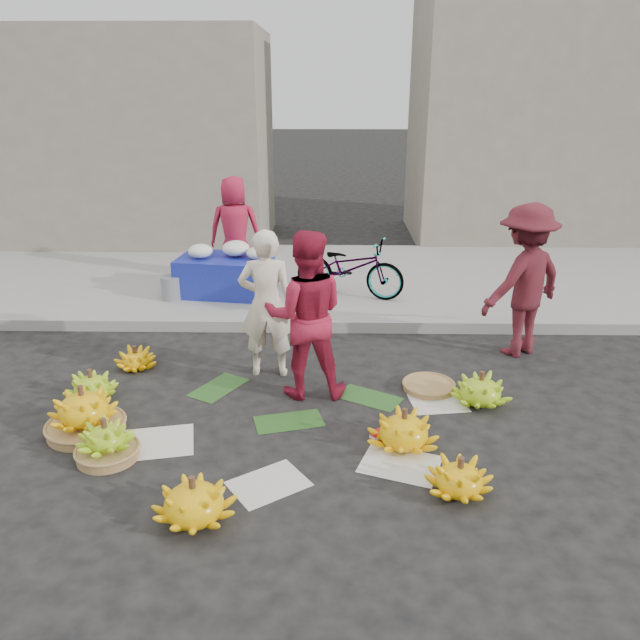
{
  "coord_description": "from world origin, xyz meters",
  "views": [
    {
      "loc": [
        0.3,
        -5.46,
        3.06
      ],
      "look_at": [
        0.18,
        0.72,
        0.7
      ],
      "focal_mm": 35.0,
      "sensor_mm": 36.0,
      "label": 1
    }
  ],
  "objects_px": {
    "vendor_cream": "(267,304)",
    "flower_table": "(226,273)",
    "banana_bunch_4": "(404,430)",
    "banana_bunch_0": "(84,412)",
    "bicycle": "(350,267)"
  },
  "relations": [
    {
      "from": "bicycle",
      "to": "banana_bunch_4",
      "type": "bearing_deg",
      "value": -154.89
    },
    {
      "from": "banana_bunch_0",
      "to": "flower_table",
      "type": "xyz_separation_m",
      "value": [
        0.73,
        3.76,
        0.23
      ]
    },
    {
      "from": "banana_bunch_0",
      "to": "banana_bunch_4",
      "type": "distance_m",
      "value": 2.94
    },
    {
      "from": "bicycle",
      "to": "banana_bunch_0",
      "type": "bearing_deg",
      "value": 164.83
    },
    {
      "from": "bicycle",
      "to": "flower_table",
      "type": "bearing_deg",
      "value": 107.55
    },
    {
      "from": "flower_table",
      "to": "bicycle",
      "type": "distance_m",
      "value": 1.83
    },
    {
      "from": "banana_bunch_0",
      "to": "bicycle",
      "type": "bearing_deg",
      "value": 55.44
    },
    {
      "from": "vendor_cream",
      "to": "banana_bunch_4",
      "type": "bearing_deg",
      "value": 131.17
    },
    {
      "from": "flower_table",
      "to": "bicycle",
      "type": "height_order",
      "value": "bicycle"
    },
    {
      "from": "banana_bunch_4",
      "to": "vendor_cream",
      "type": "height_order",
      "value": "vendor_cream"
    },
    {
      "from": "vendor_cream",
      "to": "flower_table",
      "type": "distance_m",
      "value": 2.63
    },
    {
      "from": "banana_bunch_4",
      "to": "flower_table",
      "type": "height_order",
      "value": "flower_table"
    },
    {
      "from": "banana_bunch_4",
      "to": "banana_bunch_0",
      "type": "bearing_deg",
      "value": 176.33
    },
    {
      "from": "banana_bunch_0",
      "to": "vendor_cream",
      "type": "bearing_deg",
      "value": 39.37
    },
    {
      "from": "banana_bunch_0",
      "to": "banana_bunch_4",
      "type": "xyz_separation_m",
      "value": [
        2.94,
        -0.19,
        -0.04
      ]
    }
  ]
}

